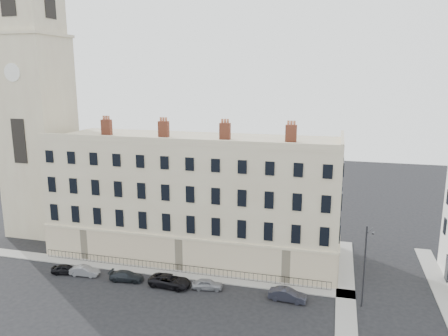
{
  "coord_description": "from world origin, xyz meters",
  "views": [
    {
      "loc": [
        11.25,
        -39.07,
        22.87
      ],
      "look_at": [
        -1.6,
        10.0,
        11.86
      ],
      "focal_mm": 35.0,
      "sensor_mm": 36.0,
      "label": 1
    }
  ],
  "objects": [
    {
      "name": "pavement_terrace",
      "position": [
        -10.0,
        5.0,
        0.06
      ],
      "size": [
        48.0,
        2.0,
        0.12
      ],
      "primitive_type": "cube",
      "color": "gray",
      "rests_on": "ground"
    },
    {
      "name": "car_f",
      "position": [
        7.18,
        2.21,
        0.64
      ],
      "size": [
        3.97,
        1.67,
        1.27
      ],
      "primitive_type": "imported",
      "rotation": [
        0.0,
        0.0,
        1.49
      ],
      "color": "#21222C",
      "rests_on": "ground"
    },
    {
      "name": "car_a",
      "position": [
        -18.52,
        1.84,
        0.56
      ],
      "size": [
        3.47,
        1.83,
        1.13
      ],
      "primitive_type": "imported",
      "rotation": [
        0.0,
        0.0,
        1.73
      ],
      "color": "black",
      "rests_on": "ground"
    },
    {
      "name": "church_tower",
      "position": [
        -30.0,
        14.0,
        18.66
      ],
      "size": [
        8.0,
        8.13,
        44.0
      ],
      "color": "#C3B291",
      "rests_on": "ground"
    },
    {
      "name": "terrace",
      "position": [
        -5.97,
        11.97,
        7.5
      ],
      "size": [
        36.22,
        12.22,
        17.0
      ],
      "color": "#C3B291",
      "rests_on": "ground"
    },
    {
      "name": "car_c",
      "position": [
        -10.87,
        2.04,
        0.56
      ],
      "size": [
        4.01,
        1.97,
        1.12
      ],
      "primitive_type": "imported",
      "rotation": [
        0.0,
        0.0,
        1.68
      ],
      "color": "black",
      "rests_on": "ground"
    },
    {
      "name": "pavement_east_return",
      "position": [
        13.0,
        8.0,
        0.06
      ],
      "size": [
        2.0,
        24.0,
        0.12
      ],
      "primitive_type": "cube",
      "color": "gray",
      "rests_on": "ground"
    },
    {
      "name": "car_b",
      "position": [
        -16.16,
        2.01,
        0.56
      ],
      "size": [
        3.47,
        1.42,
        1.12
      ],
      "primitive_type": "imported",
      "rotation": [
        0.0,
        0.0,
        1.64
      ],
      "color": "slate",
      "rests_on": "ground"
    },
    {
      "name": "ground",
      "position": [
        0.0,
        0.0,
        0.0
      ],
      "size": [
        160.0,
        160.0,
        0.0
      ],
      "primitive_type": "plane",
      "color": "black",
      "rests_on": "ground"
    },
    {
      "name": "car_d",
      "position": [
        -5.63,
        2.03,
        0.65
      ],
      "size": [
        4.78,
        2.43,
        1.29
      ],
      "primitive_type": "imported",
      "rotation": [
        0.0,
        0.0,
        1.51
      ],
      "color": "black",
      "rests_on": "ground"
    },
    {
      "name": "car_e",
      "position": [
        -1.48,
        2.48,
        0.57
      ],
      "size": [
        3.51,
        1.86,
        1.14
      ],
      "primitive_type": "imported",
      "rotation": [
        0.0,
        0.0,
        1.73
      ],
      "color": "gray",
      "rests_on": "ground"
    },
    {
      "name": "railings",
      "position": [
        -6.0,
        5.4,
        0.55
      ],
      "size": [
        35.0,
        0.04,
        0.96
      ],
      "color": "black",
      "rests_on": "ground"
    },
    {
      "name": "pavement_adjacent",
      "position": [
        23.0,
        10.0,
        0.06
      ],
      "size": [
        2.0,
        20.0,
        0.12
      ],
      "primitive_type": "cube",
      "color": "gray",
      "rests_on": "ground"
    },
    {
      "name": "streetlamp",
      "position": [
        14.55,
        2.85,
        4.71
      ],
      "size": [
        0.76,
        1.77,
        8.5
      ],
      "rotation": [
        0.0,
        0.0,
        -0.34
      ],
      "color": "#2A2B2F",
      "rests_on": "ground"
    }
  ]
}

